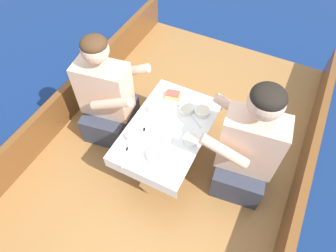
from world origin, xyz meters
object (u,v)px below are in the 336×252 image
at_px(sandwich, 173,95).
at_px(coffee_cup_port, 131,137).
at_px(person_starboard, 247,149).
at_px(person_port, 107,98).
at_px(coffee_cup_starboard, 153,109).

height_order(sandwich, coffee_cup_port, sandwich).
xyz_separation_m(person_starboard, sandwich, (-0.67, 0.21, 0.02)).
distance_m(person_port, person_starboard, 1.16).
distance_m(coffee_cup_port, coffee_cup_starboard, 0.30).
height_order(person_port, coffee_cup_port, person_port).
bearing_deg(coffee_cup_port, person_starboard, 20.09).
height_order(coffee_cup_port, coffee_cup_starboard, coffee_cup_starboard).
distance_m(sandwich, coffee_cup_starboard, 0.21).
height_order(person_port, coffee_cup_starboard, person_port).
xyz_separation_m(sandwich, coffee_cup_port, (-0.09, -0.49, -0.00)).
distance_m(person_starboard, coffee_cup_starboard, 0.75).
xyz_separation_m(person_port, coffee_cup_starboard, (0.41, 0.03, 0.05)).
bearing_deg(person_starboard, coffee_cup_starboard, -8.36).
bearing_deg(person_starboard, person_port, -6.57).
xyz_separation_m(coffee_cup_port, coffee_cup_starboard, (0.02, 0.30, 0.00)).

